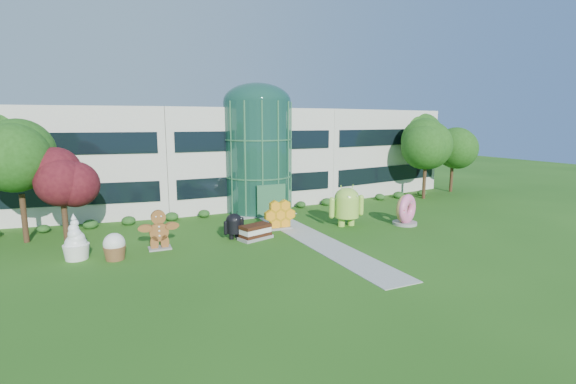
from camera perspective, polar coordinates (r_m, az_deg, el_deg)
name	(u,v)px	position (r m, az deg, el deg)	size (l,w,h in m)	color
ground	(324,244)	(28.12, 4.90, -7.12)	(140.00, 140.00, 0.00)	#215114
building	(237,155)	(43.57, -7.01, 5.04)	(46.00, 15.00, 9.30)	beige
atrium	(258,157)	(37.91, -4.15, 4.79)	(6.00, 6.00, 9.80)	#194738
walkway	(310,236)	(29.79, 2.96, -6.10)	(2.40, 20.00, 0.04)	#9E9E93
tree_red	(63,200)	(31.22, -28.37, -0.92)	(4.00, 4.00, 6.00)	#3F0C14
trees_backdrop	(254,164)	(38.91, -4.67, 3.87)	(52.00, 8.00, 8.40)	#1D4711
android_green	(347,203)	(32.77, 8.02, -1.56)	(3.14, 2.09, 3.56)	#99D143
android_black	(234,224)	(29.33, -7.40, -4.34)	(1.84, 1.23, 2.09)	black
donut	(405,209)	(34.18, 15.75, -2.29)	(2.39, 1.15, 2.49)	#E75788
gingerbread	(159,229)	(27.92, -17.24, -4.91)	(2.80, 1.08, 2.58)	brown
ice_cream_sandwich	(255,232)	(29.15, -4.47, -5.45)	(2.34, 1.17, 1.04)	black
honeycomb	(280,216)	(31.62, -1.13, -3.29)	(2.59, 0.92, 2.03)	#FF9D19
froyo	(75,237)	(27.73, -27.09, -5.50)	(1.59, 1.59, 2.72)	white
cupcake	(114,246)	(26.84, -22.64, -6.88)	(1.35, 1.35, 1.62)	white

